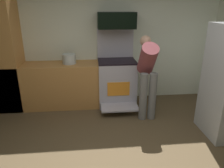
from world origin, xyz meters
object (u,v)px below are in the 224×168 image
(microwave, at_px, (116,20))
(person_cook, at_px, (147,72))
(stock_pot, at_px, (69,59))
(oven_range, at_px, (117,80))

(microwave, xyz_separation_m, person_cook, (0.48, -0.71, -0.84))
(microwave, xyz_separation_m, stock_pot, (-0.95, -0.08, -0.73))
(person_cook, height_order, stock_pot, person_cook)
(oven_range, bearing_deg, stock_pot, 179.23)
(oven_range, bearing_deg, person_cook, -51.94)
(microwave, height_order, person_cook, microwave)
(oven_range, distance_m, microwave, 1.21)
(person_cook, bearing_deg, stock_pot, 156.32)
(microwave, relative_size, stock_pot, 2.76)
(oven_range, xyz_separation_m, person_cook, (0.48, -0.62, 0.37))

